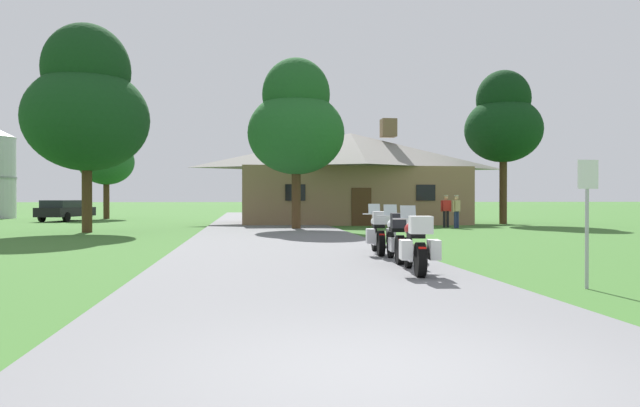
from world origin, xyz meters
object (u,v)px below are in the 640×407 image
(tree_left_near, at_px, (87,104))
(tree_left_far, at_px, (106,155))
(tree_by_lodge_front, at_px, (296,122))
(motorcycle_white_second_in_row, at_px, (396,237))
(motorcycle_white_farthest_in_row, at_px, (379,233))
(tree_right_of_lodge, at_px, (503,121))
(bystander_tan_shirt_near_lodge, at_px, (456,210))
(parked_black_suv_far_left, at_px, (66,210))
(bystander_red_shirt_beside_signpost, at_px, (446,209))
(motorcycle_red_nearest_to_camera, at_px, (416,245))
(metal_signpost_roadside, at_px, (587,207))

(tree_left_near, bearing_deg, tree_left_far, 100.35)
(tree_by_lodge_front, bearing_deg, tree_left_near, -172.87)
(motorcycle_white_second_in_row, relative_size, motorcycle_white_farthest_in_row, 1.00)
(tree_right_of_lodge, bearing_deg, bystander_tan_shirt_near_lodge, -134.89)
(parked_black_suv_far_left, bearing_deg, bystander_red_shirt_beside_signpost, -13.77)
(motorcycle_white_farthest_in_row, height_order, tree_left_near, tree_left_near)
(parked_black_suv_far_left, bearing_deg, motorcycle_white_farthest_in_row, -46.01)
(bystander_tan_shirt_near_lodge, height_order, tree_left_near, tree_left_near)
(bystander_red_shirt_beside_signpost, relative_size, parked_black_suv_far_left, 0.34)
(motorcycle_red_nearest_to_camera, xyz_separation_m, tree_right_of_lodge, (11.96, 22.55, 5.52))
(tree_by_lodge_front, bearing_deg, metal_signpost_roadside, -80.50)
(parked_black_suv_far_left, bearing_deg, metal_signpost_roadside, -47.60)
(motorcycle_white_farthest_in_row, bearing_deg, bystander_tan_shirt_near_lodge, 68.62)
(motorcycle_red_nearest_to_camera, distance_m, motorcycle_white_farthest_in_row, 3.99)
(tree_by_lodge_front, bearing_deg, bystander_red_shirt_beside_signpost, 8.93)
(tree_left_far, bearing_deg, bystander_red_shirt_beside_signpost, -37.80)
(motorcycle_red_nearest_to_camera, distance_m, tree_left_far, 37.59)
(motorcycle_red_nearest_to_camera, xyz_separation_m, tree_left_far, (-13.62, 34.79, 4.14))
(tree_by_lodge_front, relative_size, tree_right_of_lodge, 0.91)
(tree_left_near, height_order, parked_black_suv_far_left, tree_left_near)
(motorcycle_red_nearest_to_camera, height_order, tree_by_lodge_front, tree_by_lodge_front)
(motorcycle_white_farthest_in_row, distance_m, bystander_red_shirt_beside_signpost, 16.28)
(bystander_red_shirt_beside_signpost, relative_size, tree_left_far, 0.23)
(metal_signpost_roadside, bearing_deg, bystander_tan_shirt_near_lodge, 75.82)
(motorcycle_red_nearest_to_camera, height_order, motorcycle_white_second_in_row, same)
(bystander_tan_shirt_near_lodge, xyz_separation_m, metal_signpost_roadside, (-4.99, -19.76, 0.40))
(tree_left_far, distance_m, parked_black_suv_far_left, 6.21)
(motorcycle_white_second_in_row, height_order, tree_right_of_lodge, tree_right_of_lodge)
(tree_right_of_lodge, bearing_deg, metal_signpost_roadside, -111.45)
(bystander_red_shirt_beside_signpost, height_order, tree_by_lodge_front, tree_by_lodge_front)
(tree_left_near, bearing_deg, bystander_red_shirt_beside_signpost, 7.96)
(tree_right_of_lodge, bearing_deg, motorcycle_white_farthest_in_row, -122.40)
(motorcycle_white_second_in_row, bearing_deg, bystander_tan_shirt_near_lodge, 71.13)
(tree_right_of_lodge, bearing_deg, parked_black_suv_far_left, 164.11)
(motorcycle_red_nearest_to_camera, relative_size, bystander_red_shirt_beside_signpost, 1.23)
(motorcycle_red_nearest_to_camera, bearing_deg, metal_signpost_roadside, -30.02)
(parked_black_suv_far_left, bearing_deg, bystander_tan_shirt_near_lodge, -14.98)
(bystander_tan_shirt_near_lodge, bearing_deg, tree_by_lodge_front, 152.47)
(motorcycle_white_second_in_row, relative_size, tree_left_far, 0.28)
(metal_signpost_roadside, bearing_deg, tree_left_near, 124.92)
(motorcycle_white_second_in_row, xyz_separation_m, tree_left_far, (-13.80, 32.60, 4.13))
(metal_signpost_roadside, bearing_deg, motorcycle_white_farthest_in_row, 110.92)
(tree_right_of_lodge, relative_size, tree_left_near, 0.99)
(tree_left_near, distance_m, parked_black_suv_far_left, 15.65)
(bystander_red_shirt_beside_signpost, xyz_separation_m, tree_left_near, (-17.34, -2.42, 4.73))
(motorcycle_white_second_in_row, xyz_separation_m, metal_signpost_roadside, (2.21, -3.99, 0.73))
(tree_left_far, bearing_deg, bystander_tan_shirt_near_lodge, -38.71)
(motorcycle_red_nearest_to_camera, xyz_separation_m, tree_by_lodge_front, (-0.84, 17.47, 4.60))
(motorcycle_white_second_in_row, distance_m, bystander_red_shirt_beside_signpost, 17.92)
(motorcycle_white_farthest_in_row, bearing_deg, motorcycle_red_nearest_to_camera, -86.61)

